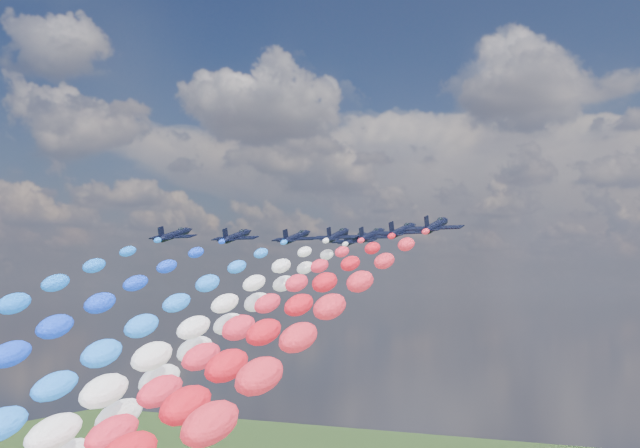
% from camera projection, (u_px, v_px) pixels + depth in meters
% --- Properties ---
extents(jet_0, '(10.29, 13.81, 6.03)m').
position_uv_depth(jet_0, '(174.00, 235.00, 170.81)').
color(jet_0, black).
extents(jet_1, '(10.50, 13.96, 6.03)m').
position_uv_depth(jet_1, '(236.00, 236.00, 175.63)').
color(jet_1, black).
extents(jet_2, '(9.86, 13.50, 6.03)m').
position_uv_depth(jet_2, '(296.00, 237.00, 178.21)').
color(jet_2, black).
extents(trail_2, '(5.62, 125.15, 53.36)m').
position_uv_depth(trail_2, '(78.00, 390.00, 118.05)').
color(trail_2, '#1F78FD').
extents(jet_3, '(10.65, 14.06, 6.03)m').
position_uv_depth(jet_3, '(338.00, 235.00, 172.35)').
color(jet_3, black).
extents(trail_3, '(5.62, 125.15, 53.36)m').
position_uv_depth(trail_3, '(130.00, 395.00, 112.20)').
color(trail_3, white).
extents(jet_4, '(10.25, 13.78, 6.03)m').
position_uv_depth(jet_4, '(355.00, 239.00, 185.50)').
color(jet_4, black).
extents(trail_4, '(5.62, 125.15, 53.36)m').
position_uv_depth(trail_4, '(178.00, 384.00, 125.35)').
color(trail_4, silver).
extents(jet_5, '(10.34, 13.85, 6.03)m').
position_uv_depth(jet_5, '(372.00, 235.00, 172.15)').
color(jet_5, black).
extents(trail_5, '(5.62, 125.15, 53.36)m').
position_uv_depth(trail_5, '(182.00, 396.00, 111.99)').
color(trail_5, red).
extents(jet_6, '(10.59, 14.02, 6.03)m').
position_uv_depth(jet_6, '(402.00, 230.00, 158.47)').
color(jet_6, black).
extents(trail_6, '(5.62, 125.15, 53.36)m').
position_uv_depth(trail_6, '(205.00, 410.00, 98.32)').
color(trail_6, red).
extents(jet_7, '(9.96, 13.57, 6.03)m').
position_uv_depth(jet_7, '(436.00, 226.00, 146.21)').
color(jet_7, black).
extents(trail_7, '(5.62, 125.15, 53.36)m').
position_uv_depth(trail_7, '(234.00, 427.00, 86.06)').
color(trail_7, red).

